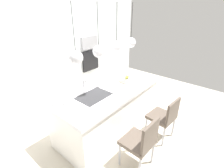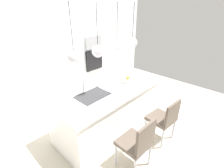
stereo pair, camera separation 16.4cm
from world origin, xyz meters
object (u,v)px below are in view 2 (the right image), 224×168
at_px(microwave, 93,42).
at_px(chair_near, 138,142).
at_px(chair_middle, 164,118).
at_px(oven, 94,60).
at_px(fruit_bowl, 127,80).

distance_m(microwave, chair_near, 3.02).
bearing_deg(chair_middle, chair_near, -179.73).
xyz_separation_m(microwave, chair_near, (-1.39, -2.53, -0.88)).
relative_size(microwave, chair_middle, 0.63).
xyz_separation_m(oven, chair_near, (-1.39, -2.53, -0.38)).
xyz_separation_m(fruit_bowl, chair_near, (-0.83, -0.89, -0.45)).
xyz_separation_m(fruit_bowl, chair_middle, (-0.01, -0.89, -0.47)).
bearing_deg(chair_near, oven, 61.15).
xyz_separation_m(fruit_bowl, microwave, (0.56, 1.64, 0.43)).
xyz_separation_m(microwave, oven, (0.00, 0.00, -0.50)).
height_order(fruit_bowl, oven, oven).
relative_size(fruit_bowl, oven, 0.49).
xyz_separation_m(fruit_bowl, oven, (0.56, 1.64, -0.07)).
height_order(microwave, chair_near, microwave).
bearing_deg(microwave, chair_middle, -102.76).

